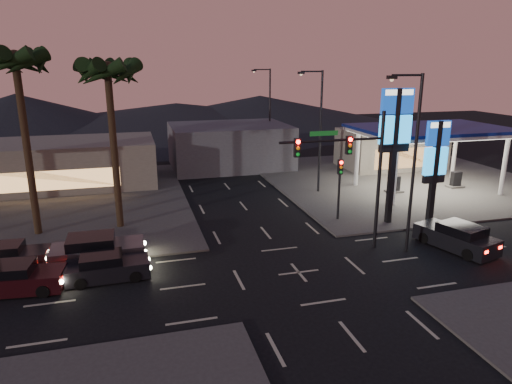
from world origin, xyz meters
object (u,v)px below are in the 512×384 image
object	(u,v)px
car_lane_a_mid	(15,279)
car_lane_a_front	(107,267)
pylon_sign_short	(436,157)
car_lane_b_front	(97,251)
pylon_sign_tall	(395,130)
gas_station	(431,132)
suv_station	(457,237)
car_lane_b_mid	(7,257)
traffic_signal_mast	(352,162)

from	to	relation	value
car_lane_a_mid	car_lane_a_front	bearing A→B (deg)	3.36
pylon_sign_short	car_lane_a_mid	size ratio (longest dim) A/B	1.56
pylon_sign_short	car_lane_b_front	world-z (taller)	pylon_sign_short
pylon_sign_tall	gas_station	bearing A→B (deg)	40.91
suv_station	car_lane_b_mid	bearing A→B (deg)	170.45
pylon_sign_short	car_lane_a_mid	xyz separation A→B (m)	(-24.67, -2.85, -4.00)
car_lane_a_mid	car_lane_b_mid	xyz separation A→B (m)	(-1.01, 3.04, -0.05)
gas_station	traffic_signal_mast	distance (m)	15.82
gas_station	pylon_sign_tall	world-z (taller)	pylon_sign_tall
car_lane_a_mid	suv_station	xyz separation A→B (m)	(23.70, -1.11, 0.06)
gas_station	car_lane_a_mid	world-z (taller)	gas_station
car_lane_b_front	suv_station	xyz separation A→B (m)	(20.15, -3.38, -0.03)
pylon_sign_tall	car_lane_a_front	xyz separation A→B (m)	(-18.06, -3.61, -5.77)
pylon_sign_tall	car_lane_a_front	world-z (taller)	pylon_sign_tall
pylon_sign_tall	car_lane_b_front	distance (m)	19.52
car_lane_b_front	suv_station	distance (m)	20.43
pylon_sign_tall	car_lane_b_mid	size ratio (longest dim) A/B	2.17
pylon_sign_tall	traffic_signal_mast	xyz separation A→B (m)	(-4.74, -3.51, -1.17)
car_lane_b_front	car_lane_a_front	bearing A→B (deg)	-74.44
traffic_signal_mast	car_lane_a_front	bearing A→B (deg)	-179.58
pylon_sign_tall	car_lane_b_mid	xyz separation A→B (m)	(-23.18, -0.81, -5.78)
pylon_sign_short	traffic_signal_mast	bearing A→B (deg)	-160.87
car_lane_a_mid	pylon_sign_short	bearing A→B (deg)	6.59
car_lane_a_front	car_lane_b_front	size ratio (longest dim) A/B	0.84
pylon_sign_short	suv_station	distance (m)	5.67
pylon_sign_tall	traffic_signal_mast	bearing A→B (deg)	-143.48
pylon_sign_short	gas_station	bearing A→B (deg)	56.31
gas_station	car_lane_b_mid	bearing A→B (deg)	-166.60
pylon_sign_short	traffic_signal_mast	world-z (taller)	traffic_signal_mast
pylon_sign_tall	car_lane_b_front	xyz separation A→B (m)	(-18.62, -1.59, -5.64)
car_lane_a_front	suv_station	xyz separation A→B (m)	(19.58, -1.35, 0.09)
pylon_sign_tall	pylon_sign_short	world-z (taller)	pylon_sign_tall
traffic_signal_mast	suv_station	size ratio (longest dim) A/B	1.61
car_lane_a_front	car_lane_a_mid	xyz separation A→B (m)	(-4.11, -0.24, 0.03)
traffic_signal_mast	car_lane_a_mid	bearing A→B (deg)	-178.88
pylon_sign_tall	traffic_signal_mast	distance (m)	6.02
pylon_sign_short	car_lane_b_mid	xyz separation A→B (m)	(-25.68, 0.19, -4.04)
pylon_sign_tall	pylon_sign_short	bearing A→B (deg)	-21.80
car_lane_b_front	car_lane_b_mid	xyz separation A→B (m)	(-4.56, 0.78, -0.14)
car_lane_b_mid	suv_station	size ratio (longest dim) A/B	0.83
car_lane_a_mid	car_lane_b_mid	distance (m)	3.21
gas_station	car_lane_b_front	xyz separation A→B (m)	(-26.12, -8.09, -4.33)
gas_station	car_lane_a_front	distance (m)	27.85
pylon_sign_short	car_lane_a_front	xyz separation A→B (m)	(-20.56, -2.61, -4.03)
gas_station	pylon_sign_short	distance (m)	9.02
gas_station	pylon_sign_tall	bearing A→B (deg)	-139.09
car_lane_a_mid	car_lane_b_front	bearing A→B (deg)	32.54
gas_station	car_lane_b_mid	xyz separation A→B (m)	(-30.68, -7.31, -4.47)
traffic_signal_mast	pylon_sign_tall	bearing A→B (deg)	36.52
gas_station	car_lane_a_mid	xyz separation A→B (m)	(-29.67, -10.35, -4.42)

